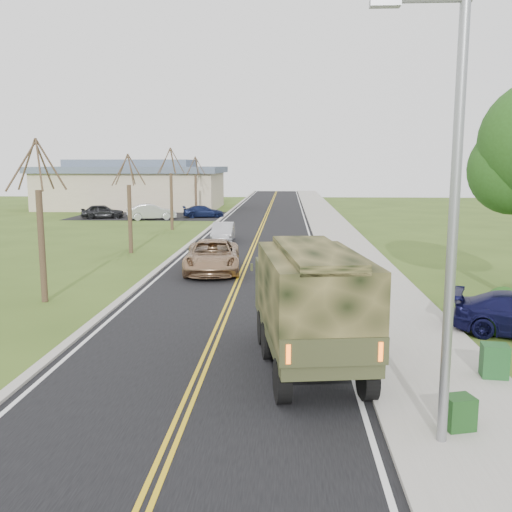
# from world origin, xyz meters

# --- Properties ---
(ground) EXTENTS (160.00, 160.00, 0.00)m
(ground) POSITION_xyz_m (0.00, 0.00, 0.00)
(ground) COLOR #374E1A
(ground) RESTS_ON ground
(road) EXTENTS (8.00, 120.00, 0.01)m
(road) POSITION_xyz_m (0.00, 40.00, 0.01)
(road) COLOR black
(road) RESTS_ON ground
(curb_right) EXTENTS (0.30, 120.00, 0.12)m
(curb_right) POSITION_xyz_m (4.15, 40.00, 0.06)
(curb_right) COLOR #9E998E
(curb_right) RESTS_ON ground
(sidewalk_right) EXTENTS (3.20, 120.00, 0.10)m
(sidewalk_right) POSITION_xyz_m (5.90, 40.00, 0.05)
(sidewalk_right) COLOR #9E998E
(sidewalk_right) RESTS_ON ground
(curb_left) EXTENTS (0.30, 120.00, 0.10)m
(curb_left) POSITION_xyz_m (-4.15, 40.00, 0.05)
(curb_left) COLOR #9E998E
(curb_left) RESTS_ON ground
(street_light) EXTENTS (1.65, 0.22, 8.00)m
(street_light) POSITION_xyz_m (4.90, -0.50, 4.43)
(street_light) COLOR gray
(street_light) RESTS_ON ground
(bare_tree_a) EXTENTS (1.93, 2.26, 6.08)m
(bare_tree_a) POSITION_xyz_m (-7.00, 10.00, 2.63)
(bare_tree_a) COLOR #38281C
(bare_tree_a) RESTS_ON ground
(bare_tree_b) EXTENTS (1.83, 2.14, 5.73)m
(bare_tree_b) POSITION_xyz_m (-7.00, 22.00, 2.48)
(bare_tree_b) COLOR #38281C
(bare_tree_b) RESTS_ON ground
(bare_tree_c) EXTENTS (2.04, 2.39, 6.42)m
(bare_tree_c) POSITION_xyz_m (-7.00, 34.00, 2.78)
(bare_tree_c) COLOR #38281C
(bare_tree_c) RESTS_ON ground
(bare_tree_d) EXTENTS (1.88, 2.20, 5.91)m
(bare_tree_d) POSITION_xyz_m (-7.00, 46.00, 2.55)
(bare_tree_d) COLOR #38281C
(bare_tree_d) RESTS_ON ground
(commercial_building) EXTENTS (25.50, 21.50, 5.65)m
(commercial_building) POSITION_xyz_m (-15.98, 55.97, 2.69)
(commercial_building) COLOR tan
(commercial_building) RESTS_ON ground
(military_truck) EXTENTS (3.05, 6.57, 3.16)m
(military_truck) POSITION_xyz_m (2.68, 3.50, 1.81)
(military_truck) COLOR black
(military_truck) RESTS_ON ground
(suv_champagne) EXTENTS (3.03, 5.73, 1.53)m
(suv_champagne) POSITION_xyz_m (-1.46, 16.32, 0.77)
(suv_champagne) COLOR #987555
(suv_champagne) RESTS_ON ground
(sedan_silver) EXTENTS (1.49, 3.95, 1.29)m
(sedan_silver) POSITION_xyz_m (-2.15, 27.11, 0.64)
(sedan_silver) COLOR #B5B5BA
(sedan_silver) RESTS_ON ground
(utility_box_near) EXTENTS (0.66, 0.57, 0.80)m
(utility_box_near) POSITION_xyz_m (7.09, 2.81, 0.50)
(utility_box_near) COLOR #1A4A1F
(utility_box_near) RESTS_ON sidewalk_right
(utility_box_far) EXTENTS (0.65, 0.58, 0.65)m
(utility_box_far) POSITION_xyz_m (5.44, 0.00, 0.43)
(utility_box_far) COLOR #173F16
(utility_box_far) RESTS_ON sidewalk_right
(lot_car_dark) EXTENTS (4.28, 2.62, 1.36)m
(lot_car_dark) POSITION_xyz_m (-15.51, 42.95, 0.68)
(lot_car_dark) COLOR black
(lot_car_dark) RESTS_ON ground
(lot_car_silver) EXTENTS (4.76, 2.98, 1.48)m
(lot_car_silver) POSITION_xyz_m (-10.55, 42.00, 0.74)
(lot_car_silver) COLOR silver
(lot_car_silver) RESTS_ON ground
(lot_car_navy) EXTENTS (4.27, 2.45, 1.17)m
(lot_car_navy) POSITION_xyz_m (-6.04, 44.49, 0.58)
(lot_car_navy) COLOR #10183B
(lot_car_navy) RESTS_ON ground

